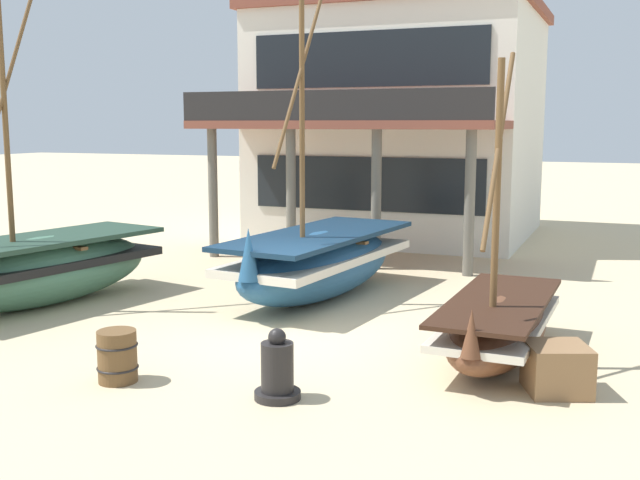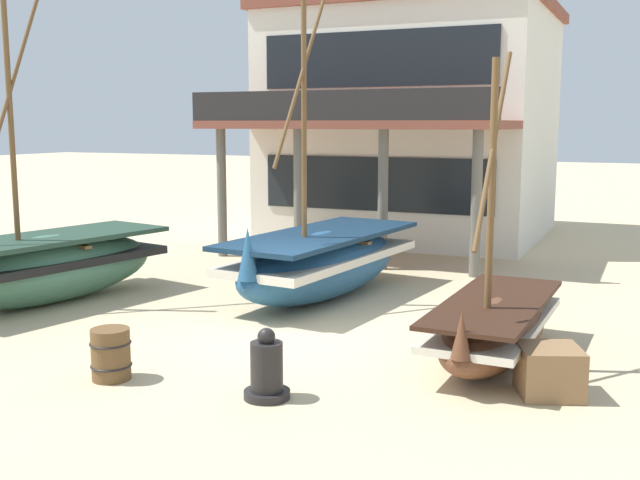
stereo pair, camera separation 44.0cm
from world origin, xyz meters
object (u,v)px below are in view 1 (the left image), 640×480
at_px(fishing_boat_near_left, 498,325).
at_px(fishing_boat_centre_large, 318,262).
at_px(harbor_building_main, 402,123).
at_px(fishing_boat_far_right, 42,267).
at_px(capstan_winch, 277,371).
at_px(wooden_barrel, 117,356).
at_px(cargo_crate, 557,369).

height_order(fishing_boat_near_left, fishing_boat_centre_large, fishing_boat_centre_large).
bearing_deg(harbor_building_main, fishing_boat_far_right, -107.29).
bearing_deg(fishing_boat_near_left, capstan_winch, -129.81).
height_order(fishing_boat_centre_large, wooden_barrel, fishing_boat_centre_large).
relative_size(fishing_boat_near_left, harbor_building_main, 0.44).
bearing_deg(fishing_boat_centre_large, fishing_boat_far_right, -151.02).
bearing_deg(fishing_boat_centre_large, cargo_crate, -37.98).
relative_size(cargo_crate, harbor_building_main, 0.08).
height_order(fishing_boat_centre_large, capstan_winch, fishing_boat_centre_large).
relative_size(fishing_boat_far_right, cargo_crate, 8.00).
relative_size(fishing_boat_near_left, cargo_crate, 5.88).
xyz_separation_m(fishing_boat_centre_large, capstan_winch, (1.67, -5.38, -0.36)).
relative_size(capstan_winch, harbor_building_main, 0.09).
xyz_separation_m(fishing_boat_near_left, capstan_winch, (-2.27, -2.73, -0.15)).
height_order(fishing_boat_far_right, cargo_crate, fishing_boat_far_right).
bearing_deg(fishing_boat_centre_large, harbor_building_main, 96.15).
distance_m(wooden_barrel, harbor_building_main, 15.06).
bearing_deg(harbor_building_main, fishing_boat_centre_large, -83.85).
bearing_deg(cargo_crate, fishing_boat_near_left, 129.00).
bearing_deg(harbor_building_main, fishing_boat_near_left, -67.28).
bearing_deg(harbor_building_main, wooden_barrel, -88.43).
xyz_separation_m(cargo_crate, harbor_building_main, (-5.87, 12.93, 3.13)).
bearing_deg(cargo_crate, capstan_winch, -153.97).
relative_size(fishing_boat_centre_large, cargo_crate, 8.30).
xyz_separation_m(capstan_winch, harbor_building_main, (-2.65, 14.50, 3.09)).
bearing_deg(wooden_barrel, cargo_crate, 18.26).
height_order(wooden_barrel, cargo_crate, wooden_barrel).
distance_m(fishing_boat_centre_large, harbor_building_main, 9.57).
distance_m(fishing_boat_centre_large, capstan_winch, 5.65).
bearing_deg(cargo_crate, fishing_boat_centre_large, 142.02).
distance_m(fishing_boat_near_left, fishing_boat_far_right, 8.57).
xyz_separation_m(fishing_boat_near_left, harbor_building_main, (-4.93, 11.77, 2.94)).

